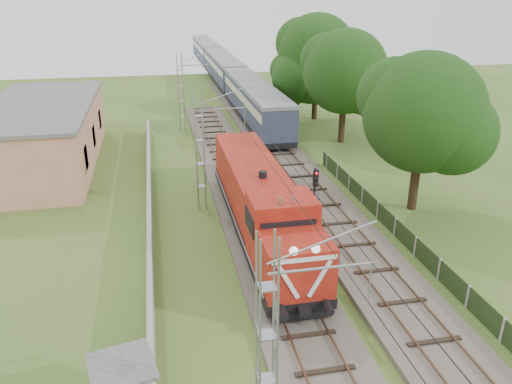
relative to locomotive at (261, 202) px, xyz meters
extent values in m
plane|color=#3B5821|center=(0.00, -6.95, -2.34)|extent=(140.00, 140.00, 0.00)
cube|color=#6B6054|center=(0.00, 0.05, -2.19)|extent=(4.20, 70.00, 0.30)
cube|color=black|center=(0.00, 0.05, -1.99)|extent=(2.40, 70.00, 0.10)
cube|color=brown|center=(-0.85, 0.05, -1.92)|extent=(0.08, 70.00, 0.05)
cube|color=brown|center=(0.85, 0.05, -1.92)|extent=(0.08, 70.00, 0.05)
cube|color=#6B6054|center=(5.00, 13.05, -2.19)|extent=(4.20, 80.00, 0.30)
cube|color=black|center=(5.00, 13.05, -1.99)|extent=(2.40, 80.00, 0.10)
cube|color=brown|center=(4.15, 13.05, -1.92)|extent=(0.08, 80.00, 0.05)
cube|color=brown|center=(5.85, 13.05, -1.92)|extent=(0.08, 80.00, 0.05)
cylinder|color=gray|center=(-1.50, -14.95, 4.46)|extent=(3.00, 0.08, 0.08)
cylinder|color=gray|center=(-1.50, 5.05, 4.46)|extent=(3.00, 0.08, 0.08)
cylinder|color=gray|center=(-1.50, 25.05, 4.46)|extent=(3.00, 0.08, 0.08)
cylinder|color=black|center=(0.00, 5.05, 3.16)|extent=(0.03, 70.00, 0.03)
cylinder|color=black|center=(0.00, 5.05, 4.46)|extent=(0.03, 70.00, 0.03)
cube|color=#9E9E99|center=(-6.50, 5.05, -1.59)|extent=(0.25, 40.00, 1.50)
cube|color=tan|center=(-15.00, 17.05, 0.16)|extent=(8.00, 20.00, 5.00)
cube|color=#606060|center=(-15.00, 17.05, 2.76)|extent=(8.40, 20.40, 0.25)
cube|color=black|center=(-11.05, 11.05, -0.14)|extent=(0.10, 1.60, 1.80)
cube|color=black|center=(-11.05, 17.05, -0.14)|extent=(0.10, 1.60, 1.80)
cube|color=black|center=(-11.05, 23.05, -0.14)|extent=(0.10, 1.60, 1.80)
cube|color=black|center=(8.00, -3.95, -1.74)|extent=(0.05, 32.00, 1.15)
cube|color=#9E9E99|center=(8.00, 11.05, -1.74)|extent=(0.12, 0.12, 1.20)
cube|color=black|center=(0.00, 0.13, -1.31)|extent=(3.17, 17.94, 0.53)
cube|color=black|center=(0.00, -5.68, -1.63)|extent=(2.32, 3.80, 0.53)
cube|color=black|center=(0.00, 5.94, -1.63)|extent=(2.32, 3.80, 0.53)
cube|color=black|center=(0.00, -8.74, -1.73)|extent=(2.74, 0.26, 0.37)
cube|color=#AF2413|center=(0.00, -7.52, 0.17)|extent=(3.06, 2.64, 2.43)
sphere|color=white|center=(-0.48, -8.79, 1.54)|extent=(0.38, 0.38, 0.38)
sphere|color=white|center=(0.48, -8.79, 1.54)|extent=(0.38, 0.38, 0.38)
cube|color=silver|center=(-0.69, -8.86, 0.11)|extent=(1.06, 0.06, 1.77)
cube|color=silver|center=(0.69, -8.86, 0.11)|extent=(1.06, 0.06, 1.77)
cube|color=silver|center=(0.00, -8.86, 1.12)|extent=(2.85, 0.06, 0.19)
cube|color=#AF2413|center=(0.00, -4.94, 0.64)|extent=(3.17, 2.53, 3.38)
cube|color=black|center=(0.00, -6.22, 1.17)|extent=(2.64, 0.06, 0.95)
cube|color=#AF2413|center=(0.00, 2.72, 0.33)|extent=(2.96, 12.77, 2.74)
cylinder|color=black|center=(0.00, -0.50, 1.86)|extent=(0.46, 0.46, 0.42)
cylinder|color=gray|center=(-0.32, -5.78, 2.49)|extent=(0.13, 0.13, 0.37)
cylinder|color=gray|center=(0.32, -5.78, 2.49)|extent=(0.13, 0.13, 0.37)
cube|color=black|center=(5.00, 26.81, -1.41)|extent=(3.11, 23.57, 0.54)
cube|color=#323B54|center=(5.00, 26.81, 0.30)|extent=(3.21, 23.57, 2.89)
cube|color=beige|center=(5.00, 26.81, 0.84)|extent=(3.26, 22.63, 0.80)
cube|color=slate|center=(5.00, 26.81, 1.91)|extent=(3.27, 23.57, 0.37)
cube|color=black|center=(5.00, 51.45, -1.41)|extent=(3.11, 23.57, 0.54)
cube|color=#323B54|center=(5.00, 51.45, 0.30)|extent=(3.21, 23.57, 2.89)
cube|color=beige|center=(5.00, 51.45, 0.84)|extent=(3.26, 22.63, 0.80)
cube|color=slate|center=(5.00, 51.45, 1.91)|extent=(3.27, 23.57, 0.37)
cube|color=black|center=(5.00, 76.09, -1.41)|extent=(3.11, 23.57, 0.54)
cube|color=#323B54|center=(5.00, 76.09, 0.30)|extent=(3.21, 23.57, 2.89)
cube|color=beige|center=(5.00, 76.09, 0.84)|extent=(3.26, 22.63, 0.80)
cube|color=slate|center=(5.00, 76.09, 1.91)|extent=(3.27, 23.57, 0.37)
cylinder|color=black|center=(2.97, -0.88, -0.08)|extent=(0.13, 0.13, 4.52)
cube|color=black|center=(2.97, -1.02, 1.64)|extent=(0.37, 0.31, 1.00)
sphere|color=red|center=(2.97, -1.13, 1.96)|extent=(0.16, 0.16, 0.16)
sphere|color=black|center=(2.97, -1.13, 1.64)|extent=(0.16, 0.16, 0.16)
sphere|color=black|center=(2.97, -1.13, 1.32)|extent=(0.16, 0.16, 0.16)
cube|color=#183B94|center=(3.01, -0.99, 0.19)|extent=(0.47, 0.24, 0.36)
cube|color=#606060|center=(-7.40, -12.30, -0.20)|extent=(2.55, 2.55, 0.14)
cylinder|color=#392717|center=(10.98, 2.14, 0.01)|extent=(0.61, 0.61, 4.71)
sphere|color=#17390F|center=(10.98, 2.14, 4.29)|extent=(7.70, 7.70, 7.70)
sphere|color=#17390F|center=(12.52, 0.98, 3.22)|extent=(5.39, 5.39, 5.39)
sphere|color=#17390F|center=(9.63, 3.48, 5.15)|extent=(5.01, 5.01, 5.01)
cylinder|color=#392717|center=(11.88, 18.20, 0.06)|extent=(0.61, 0.61, 4.81)
sphere|color=#17390F|center=(11.88, 18.20, 4.43)|extent=(7.86, 7.86, 7.86)
sphere|color=#17390F|center=(13.46, 17.02, 3.34)|extent=(5.50, 5.50, 5.50)
sphere|color=#17390F|center=(10.51, 19.58, 5.30)|extent=(5.11, 5.11, 5.11)
cylinder|color=#392717|center=(9.84, 26.82, -0.57)|extent=(0.49, 0.49, 3.54)
sphere|color=#17390F|center=(9.84, 26.82, 2.65)|extent=(5.80, 5.80, 5.80)
sphere|color=#17390F|center=(11.00, 25.95, 1.84)|extent=(4.06, 4.06, 4.06)
sphere|color=#17390F|center=(8.82, 27.84, 3.29)|extent=(3.77, 3.77, 3.77)
cylinder|color=#392717|center=(12.18, 27.70, 0.27)|extent=(0.63, 0.63, 5.22)
sphere|color=#17390F|center=(12.18, 27.70, 5.01)|extent=(8.54, 8.54, 8.54)
sphere|color=#17390F|center=(13.88, 26.41, 3.83)|extent=(5.98, 5.98, 5.98)
sphere|color=#17390F|center=(10.68, 29.19, 5.96)|extent=(5.55, 5.55, 5.55)
camera|label=1|loc=(-5.60, -26.22, 11.58)|focal=35.00mm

